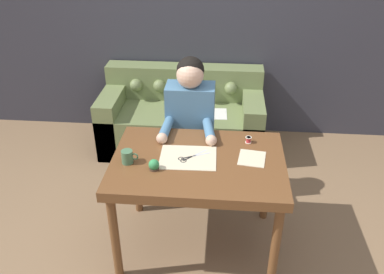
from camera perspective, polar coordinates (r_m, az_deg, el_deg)
The scene contains 11 objects.
ground_plane at distance 3.14m, azimuth -0.64°, elevation -15.47°, with size 16.00×16.00×0.00m, color #846647.
wall_back at distance 4.19m, azimuth 1.83°, elevation 17.20°, with size 8.00×0.06×2.60m.
dining_table at distance 2.75m, azimuth 0.87°, elevation -4.66°, with size 1.15×0.82×0.76m.
couch at distance 4.19m, azimuth -1.35°, elevation 2.54°, with size 1.61×0.77×0.79m.
person at distance 3.26m, azimuth -0.24°, elevation 0.66°, with size 0.43×0.57×1.26m.
pattern_paper_main at distance 2.72m, azimuth -0.61°, elevation -2.89°, with size 0.38×0.31×0.00m.
pattern_paper_offcut at distance 2.74m, azimuth 8.40°, elevation -2.97°, with size 0.20×0.22×0.00m.
scissors at distance 2.72m, azimuth -0.42°, elevation -2.93°, with size 0.21×0.18×0.01m.
mug at distance 2.68m, azimuth -9.04°, elevation -2.76°, with size 0.11×0.08×0.09m.
thread_spool at distance 2.90m, azimuth 7.93°, elevation -0.40°, with size 0.04×0.04×0.05m.
pin_cushion at distance 2.60m, azimuth -5.36°, elevation -3.94°, with size 0.07×0.07×0.07m.
Camera 1 is at (0.22, -2.18, 2.26)m, focal length 38.00 mm.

